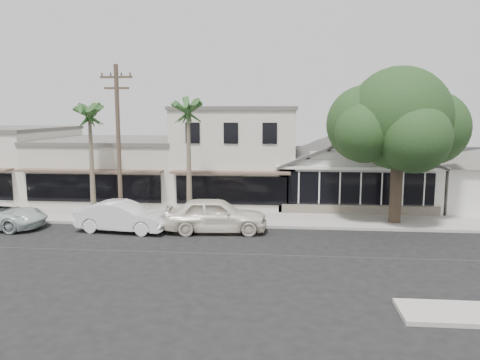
# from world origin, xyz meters

# --- Properties ---
(ground) EXTENTS (140.00, 140.00, 0.00)m
(ground) POSITION_xyz_m (0.00, 0.00, 0.00)
(ground) COLOR black
(ground) RESTS_ON ground
(sidewalk_north) EXTENTS (90.00, 3.50, 0.15)m
(sidewalk_north) POSITION_xyz_m (-8.00, 6.75, 0.07)
(sidewalk_north) COLOR #9E9991
(sidewalk_north) RESTS_ON ground
(corner_shop) EXTENTS (10.40, 8.60, 5.10)m
(corner_shop) POSITION_xyz_m (5.00, 12.47, 2.62)
(corner_shop) COLOR white
(corner_shop) RESTS_ON ground
(side_cottage) EXTENTS (6.00, 6.00, 3.00)m
(side_cottage) POSITION_xyz_m (13.20, 11.50, 1.50)
(side_cottage) COLOR white
(side_cottage) RESTS_ON ground
(row_building_near) EXTENTS (8.00, 10.00, 6.50)m
(row_building_near) POSITION_xyz_m (-3.00, 13.50, 3.25)
(row_building_near) COLOR silver
(row_building_near) RESTS_ON ground
(row_building_midnear) EXTENTS (10.00, 10.00, 4.20)m
(row_building_midnear) POSITION_xyz_m (-12.00, 13.50, 2.10)
(row_building_midnear) COLOR beige
(row_building_midnear) RESTS_ON ground
(utility_pole) EXTENTS (1.80, 0.24, 9.00)m
(utility_pole) POSITION_xyz_m (-9.00, 5.20, 4.79)
(utility_pole) COLOR brown
(utility_pole) RESTS_ON ground
(car_0) EXTENTS (5.66, 2.67, 1.87)m
(car_0) POSITION_xyz_m (-3.32, 3.86, 0.94)
(car_0) COLOR silver
(car_0) RESTS_ON ground
(car_1) EXTENTS (5.15, 2.32, 1.64)m
(car_1) POSITION_xyz_m (-8.32, 3.53, 0.82)
(car_1) COLOR white
(car_1) RESTS_ON ground
(shade_tree) EXTENTS (8.03, 7.26, 8.91)m
(shade_tree) POSITION_xyz_m (6.56, 6.69, 5.86)
(shade_tree) COLOR #473B2B
(shade_tree) RESTS_ON ground
(palm_east) EXTENTS (2.41, 2.41, 7.52)m
(palm_east) POSITION_xyz_m (-5.10, 5.70, 6.44)
(palm_east) COLOR #726651
(palm_east) RESTS_ON ground
(palm_mid) EXTENTS (3.10, 3.10, 7.30)m
(palm_mid) POSITION_xyz_m (-11.23, 6.62, 6.24)
(palm_mid) COLOR #726651
(palm_mid) RESTS_ON ground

